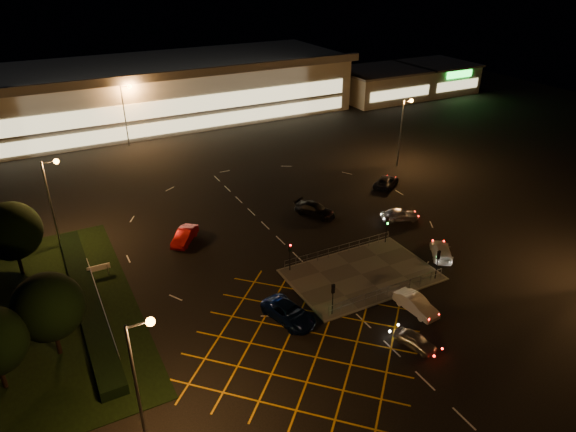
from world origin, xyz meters
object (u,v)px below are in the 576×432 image
car_east_grey (386,182)px  car_approach_white (441,251)px  car_far_dkgrey (315,210)px  signal_nw (290,251)px  car_queue_white (416,304)px  car_right_silver (400,214)px  car_left_blue (289,313)px  car_near_silver (415,340)px  signal_sw (333,293)px  signal_se (438,259)px  car_circ_red (185,236)px  signal_ne (387,224)px

car_east_grey → car_approach_white: (-6.17, -17.47, -0.02)m
car_far_dkgrey → car_east_grey: bearing=-16.1°
signal_nw → car_queue_white: bearing=-57.7°
car_right_silver → car_left_blue: bearing=137.7°
car_left_blue → car_near_silver: bearing=-59.8°
car_far_dkgrey → car_east_grey: 13.42m
car_near_silver → car_left_blue: (-7.52, 7.85, 0.14)m
signal_sw → car_far_dkgrey: (8.57, 17.56, -1.60)m
signal_se → signal_nw: (-12.00, 7.99, 0.00)m
signal_se → car_approach_white: (3.50, 3.02, -1.68)m
car_right_silver → car_far_dkgrey: bearing=75.6°
car_near_silver → car_right_silver: 22.53m
signal_sw → car_approach_white: signal_sw is taller
car_circ_red → car_near_silver: bearing=-26.9°
car_queue_white → car_approach_white: car_queue_white is taller
signal_se → car_circ_red: size_ratio=0.68×
signal_se → car_east_grey: size_ratio=0.62×
car_queue_white → car_circ_red: 26.07m
signal_se → car_queue_white: bearing=30.8°
signal_ne → signal_nw: bearing=180.0°
car_near_silver → car_far_dkgrey: bearing=62.5°
signal_ne → car_approach_white: bearing=-54.8°
car_queue_white → car_circ_red: size_ratio=0.96×
signal_ne → car_far_dkgrey: bearing=109.7°
signal_sw → signal_se: 12.00m
signal_sw → car_circ_red: size_ratio=0.68×
signal_ne → car_queue_white: (-5.04, -10.99, -1.63)m
signal_ne → car_left_blue: size_ratio=0.58×
signal_se → car_left_blue: signal_se is taller
car_queue_white → car_far_dkgrey: bearing=79.9°
signal_se → car_far_dkgrey: size_ratio=0.60×
car_near_silver → car_east_grey: car_east_grey is taller
signal_se → car_approach_white: 4.92m
car_queue_white → car_right_silver: size_ratio=0.99×
car_approach_white → car_far_dkgrey: bearing=-30.1°
signal_nw → car_east_grey: bearing=30.0°
car_approach_white → car_right_silver: bearing=-64.9°
signal_se → signal_ne: bearing=-90.0°
signal_nw → car_queue_white: (6.96, -10.99, -1.63)m
car_left_blue → car_far_dkgrey: 20.45m
signal_ne → signal_sw: bearing=-146.4°
car_left_blue → car_circ_red: bearing=88.9°
car_far_dkgrey → car_east_grey: size_ratio=1.04×
signal_ne → car_east_grey: bearing=52.3°
car_near_silver → car_approach_white: size_ratio=0.77×
signal_se → car_east_grey: signal_se is taller
signal_nw → car_approach_white: size_ratio=0.67×
signal_ne → car_near_silver: (-8.18, -14.63, -1.75)m
signal_nw → car_near_silver: size_ratio=0.87×
signal_sw → signal_se: same height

